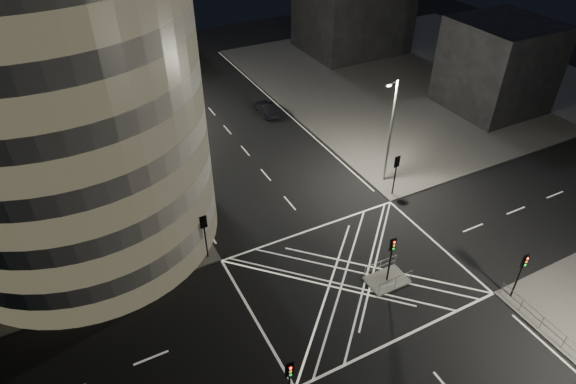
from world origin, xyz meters
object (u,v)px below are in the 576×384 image
traffic_signal_island (392,252)px  street_lamp_right_far (390,129)px  traffic_signal_fr (396,168)px  sedan (266,109)px  traffic_signal_fl (204,229)px  traffic_signal_nl (290,377)px  street_lamp_left_near (171,167)px  central_island (387,280)px  traffic_signal_nr (522,268)px  street_lamp_left_far (121,83)px

traffic_signal_island → street_lamp_right_far: bearing=54.7°
traffic_signal_fr → sedan: size_ratio=0.94×
traffic_signal_fl → traffic_signal_nl: same height
traffic_signal_nl → traffic_signal_fl: bearing=90.0°
street_lamp_left_near → sedan: (14.92, 14.42, -4.84)m
central_island → street_lamp_right_far: 13.98m
sedan → traffic_signal_island: bearing=83.8°
traffic_signal_island → sedan: size_ratio=0.94×
street_lamp_left_near → traffic_signal_island: bearing=-49.7°
traffic_signal_nr → sedan: (-3.32, 33.22, -2.21)m
central_island → street_lamp_left_near: 18.52m
central_island → traffic_signal_fl: traffic_signal_fl is taller
traffic_signal_fl → traffic_signal_nr: (17.60, -13.60, 0.00)m
central_island → sedan: (3.48, 27.92, 0.63)m
traffic_signal_island → traffic_signal_nr: bearing=-37.9°
central_island → traffic_signal_fr: (6.80, 8.30, 2.84)m
traffic_signal_fl → traffic_signal_fr: same height
traffic_signal_nl → traffic_signal_nr: bearing=0.0°
traffic_signal_nl → street_lamp_left_near: size_ratio=0.40×
traffic_signal_nr → traffic_signal_island: same height
traffic_signal_nl → street_lamp_right_far: 24.27m
traffic_signal_nr → street_lamp_left_near: 26.32m
traffic_signal_fl → street_lamp_left_near: 5.86m
traffic_signal_fl → traffic_signal_nr: bearing=-37.7°
traffic_signal_fr → traffic_signal_island: 10.73m
traffic_signal_nr → street_lamp_right_far: size_ratio=0.40×
sedan → traffic_signal_fr: bearing=100.5°
central_island → street_lamp_left_near: bearing=130.3°
traffic_signal_fr → street_lamp_left_near: bearing=164.1°
street_lamp_left_near → traffic_signal_nr: bearing=-45.9°
street_lamp_left_far → street_lamp_right_far: bearing=-48.1°
traffic_signal_fr → sedan: bearing=99.6°
traffic_signal_nr → street_lamp_left_near: street_lamp_left_near is taller
traffic_signal_nl → street_lamp_right_far: (18.24, 15.80, 2.63)m
traffic_signal_fl → street_lamp_left_far: bearing=91.6°
sedan → traffic_signal_fl: bearing=54.8°
street_lamp_left_far → traffic_signal_nl: bearing=-89.0°
traffic_signal_fr → street_lamp_left_near: street_lamp_left_near is taller
central_island → street_lamp_left_far: size_ratio=0.30×
traffic_signal_fr → traffic_signal_fl: bearing=180.0°
traffic_signal_fl → street_lamp_left_near: size_ratio=0.40×
street_lamp_right_far → sedan: size_ratio=2.35×
traffic_signal_fr → sedan: traffic_signal_fr is taller
central_island → street_lamp_left_near: (-11.44, 13.50, 5.47)m
traffic_signal_fl → street_lamp_right_far: size_ratio=0.40×
street_lamp_left_near → street_lamp_left_far: same height
traffic_signal_nl → street_lamp_right_far: bearing=40.9°
traffic_signal_fr → sedan: 20.02m
traffic_signal_fr → street_lamp_right_far: 3.48m
traffic_signal_nl → traffic_signal_island: (10.80, 5.30, 0.00)m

